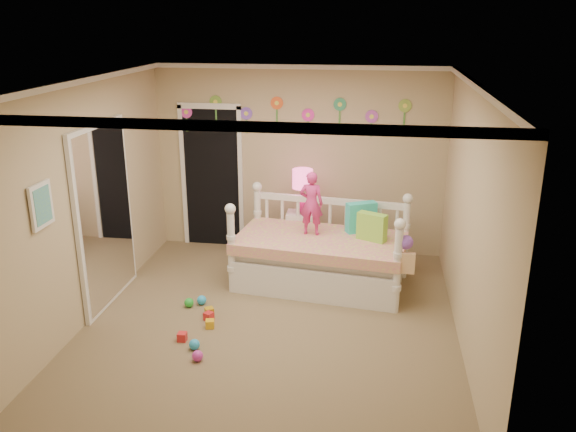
% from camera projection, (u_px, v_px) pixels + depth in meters
% --- Properties ---
extents(floor, '(4.00, 4.50, 0.01)m').
position_uv_depth(floor, '(271.00, 323.00, 6.49)').
color(floor, '#7F684C').
rests_on(floor, ground).
extents(ceiling, '(4.00, 4.50, 0.01)m').
position_uv_depth(ceiling, '(268.00, 82.00, 5.66)').
color(ceiling, white).
rests_on(ceiling, floor).
extents(back_wall, '(4.00, 0.01, 2.60)m').
position_uv_depth(back_wall, '(299.00, 161.00, 8.18)').
color(back_wall, tan).
rests_on(back_wall, floor).
extents(left_wall, '(0.01, 4.50, 2.60)m').
position_uv_depth(left_wall, '(87.00, 202.00, 6.36)').
color(left_wall, tan).
rests_on(left_wall, floor).
extents(right_wall, '(0.01, 4.50, 2.60)m').
position_uv_depth(right_wall, '(470.00, 221.00, 5.79)').
color(right_wall, tan).
rests_on(right_wall, floor).
extents(crown_molding, '(4.00, 4.50, 0.06)m').
position_uv_depth(crown_molding, '(268.00, 85.00, 5.67)').
color(crown_molding, white).
rests_on(crown_molding, ceiling).
extents(daybed, '(2.21, 1.37, 1.13)m').
position_uv_depth(daybed, '(321.00, 242.00, 7.27)').
color(daybed, white).
rests_on(daybed, floor).
extents(pillow_turquoise, '(0.40, 0.29, 0.38)m').
position_uv_depth(pillow_turquoise, '(361.00, 217.00, 7.38)').
color(pillow_turquoise, '#2ACDD3').
rests_on(pillow_turquoise, daybed).
extents(pillow_lime, '(0.38, 0.27, 0.34)m').
position_uv_depth(pillow_lime, '(372.00, 227.00, 7.10)').
color(pillow_lime, '#91DB42').
rests_on(pillow_lime, daybed).
extents(child, '(0.30, 0.21, 0.80)m').
position_uv_depth(child, '(311.00, 203.00, 7.22)').
color(child, '#DA3184').
rests_on(child, daybed).
extents(nightstand, '(0.43, 0.33, 0.69)m').
position_uv_depth(nightstand, '(302.00, 237.00, 8.07)').
color(nightstand, white).
rests_on(nightstand, floor).
extents(table_lamp, '(0.27, 0.27, 0.60)m').
position_uv_depth(table_lamp, '(303.00, 184.00, 7.83)').
color(table_lamp, '#F2208A').
rests_on(table_lamp, nightstand).
extents(closet_doorway, '(0.90, 0.04, 2.07)m').
position_uv_depth(closet_doorway, '(212.00, 176.00, 8.43)').
color(closet_doorway, black).
rests_on(closet_doorway, back_wall).
extents(flower_decals, '(3.40, 0.02, 0.50)m').
position_uv_depth(flower_decals, '(292.00, 115.00, 7.98)').
color(flower_decals, '#B2668C').
rests_on(flower_decals, back_wall).
extents(mirror_closet, '(0.07, 1.30, 2.10)m').
position_uv_depth(mirror_closet, '(105.00, 216.00, 6.72)').
color(mirror_closet, white).
rests_on(mirror_closet, left_wall).
extents(wall_picture, '(0.05, 0.34, 0.42)m').
position_uv_depth(wall_picture, '(41.00, 205.00, 5.44)').
color(wall_picture, white).
rests_on(wall_picture, left_wall).
extents(hanging_bag, '(0.20, 0.16, 0.36)m').
position_uv_depth(hanging_bag, '(405.00, 256.00, 6.54)').
color(hanging_bag, beige).
rests_on(hanging_bag, daybed).
extents(toy_scatter, '(1.08, 1.45, 0.11)m').
position_uv_depth(toy_scatter, '(195.00, 323.00, 6.39)').
color(toy_scatter, '#996666').
rests_on(toy_scatter, floor).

